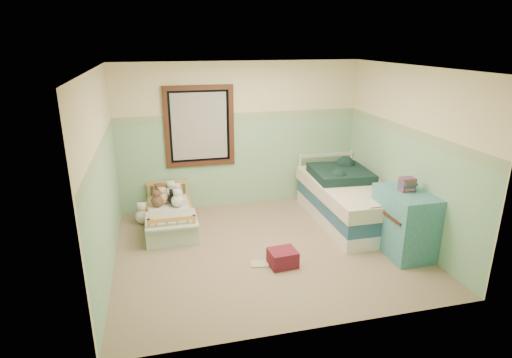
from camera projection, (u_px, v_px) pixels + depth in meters
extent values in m
cube|color=gray|center=(267.00, 249.00, 5.98)|extent=(4.20, 3.60, 0.02)
cube|color=silver|center=(268.00, 67.00, 5.18)|extent=(4.20, 3.60, 0.02)
cube|color=beige|center=(240.00, 136.00, 7.24)|extent=(4.20, 0.04, 2.50)
cube|color=beige|center=(318.00, 218.00, 3.92)|extent=(4.20, 0.04, 2.50)
cube|color=beige|center=(102.00, 176.00, 5.11)|extent=(0.04, 3.60, 2.50)
cube|color=beige|center=(407.00, 155.00, 6.05)|extent=(0.04, 3.60, 2.50)
cube|color=#7FB290|center=(241.00, 164.00, 7.38)|extent=(4.20, 0.01, 1.50)
cube|color=#518258|center=(240.00, 117.00, 7.12)|extent=(4.20, 0.01, 0.15)
cube|color=#3F2016|center=(200.00, 127.00, 6.98)|extent=(1.16, 0.06, 1.36)
cube|color=beige|center=(199.00, 126.00, 6.99)|extent=(0.92, 0.01, 1.12)
cube|color=#BE7749|center=(171.00, 222.00, 6.63)|extent=(0.69, 1.38, 0.18)
cube|color=white|center=(170.00, 213.00, 6.58)|extent=(0.63, 1.32, 0.12)
cube|color=#85B5CB|center=(171.00, 220.00, 6.16)|extent=(0.75, 0.69, 0.03)
sphere|color=brown|center=(159.00, 194.00, 6.96)|extent=(0.19, 0.19, 0.19)
sphere|color=white|center=(171.00, 192.00, 7.00)|extent=(0.21, 0.21, 0.21)
sphere|color=#E0B58A|center=(163.00, 198.00, 6.77)|extent=(0.19, 0.19, 0.19)
sphere|color=black|center=(177.00, 198.00, 6.82)|extent=(0.16, 0.16, 0.16)
sphere|color=white|center=(143.00, 216.00, 6.75)|extent=(0.25, 0.25, 0.25)
sphere|color=#E0B58A|center=(155.00, 232.00, 6.18)|extent=(0.26, 0.26, 0.26)
cube|color=white|center=(348.00, 214.00, 6.85)|extent=(1.05, 2.10, 0.22)
cube|color=navy|center=(349.00, 202.00, 6.78)|extent=(1.05, 2.10, 0.22)
cube|color=silver|center=(350.00, 189.00, 6.71)|extent=(1.09, 2.15, 0.22)
cube|color=black|center=(340.00, 173.00, 6.92)|extent=(0.95, 1.00, 0.14)
cube|color=#2F717D|center=(404.00, 222.00, 5.75)|extent=(0.56, 0.89, 0.89)
cube|color=brown|center=(407.00, 184.00, 5.61)|extent=(0.19, 0.15, 0.19)
cube|color=maroon|center=(283.00, 258.00, 5.49)|extent=(0.38, 0.34, 0.22)
cube|color=yellow|center=(260.00, 264.00, 5.54)|extent=(0.26, 0.22, 0.02)
sphere|color=brown|center=(157.00, 201.00, 6.65)|extent=(0.19, 0.19, 0.19)
sphere|color=black|center=(173.00, 199.00, 6.75)|extent=(0.18, 0.18, 0.18)
sphere|color=white|center=(178.00, 201.00, 6.65)|extent=(0.21, 0.21, 0.21)
sphere|color=white|center=(177.00, 193.00, 7.02)|extent=(0.18, 0.18, 0.18)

